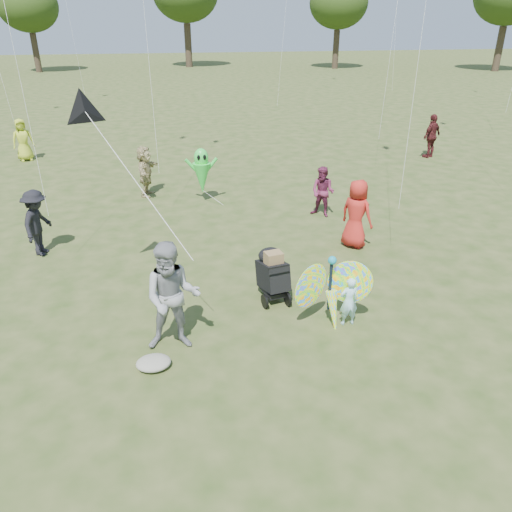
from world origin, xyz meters
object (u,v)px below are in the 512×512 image
Objects in this scene: crowd_g at (23,140)px; crowd_h at (432,136)px; butterfly_kite at (331,293)px; crowd_a at (356,214)px; crowd_d at (145,171)px; alien_kite at (202,173)px; crowd_b at (38,223)px; jogging_stroller at (272,271)px; crowd_e at (323,192)px; child_girl at (349,301)px; adult_man at (172,297)px.

crowd_g is 16.76m from crowd_h.
crowd_h reaches higher than butterfly_kite.
crowd_a is at bearing 62.33° from butterfly_kite.
crowd_d is at bearing -69.96° from crowd_g.
crowd_b is at bearing -144.40° from alien_kite.
crowd_e is at bearing 49.07° from jogging_stroller.
crowd_h is 13.53m from jogging_stroller.
child_girl is 0.91× the size of jogging_stroller.
crowd_b is 0.95× the size of alien_kite.
adult_man is at bearing -86.16° from crowd_e.
crowd_h is 13.94m from butterfly_kite.
crowd_g is (-4.94, 5.45, 0.02)m from crowd_d.
crowd_a reaches higher than crowd_b.
crowd_g is at bearing -177.62° from crowd_e.
crowd_a is (4.71, 3.55, -0.13)m from adult_man.
crowd_a reaches higher than crowd_e.
butterfly_kite reaches higher than jogging_stroller.
adult_man is 5.51m from crowd_b.
crowd_h is at bearing -31.06° from crowd_g.
adult_man reaches higher than crowd_b.
child_girl is at bearing -9.13° from butterfly_kite.
crowd_e is at bearing 57.51° from adult_man.
crowd_a is 7.34m from crowd_d.
crowd_b is (-7.82, 1.00, -0.05)m from crowd_a.
crowd_d is (-0.57, 8.65, -0.19)m from adult_man.
jogging_stroller is (-8.98, -10.12, -0.28)m from crowd_h.
crowd_h reaches higher than alien_kite.
crowd_h is at bearing 36.82° from jogging_stroller.
crowd_d is 1.50× the size of jogging_stroller.
adult_man is 1.84× the size of jogging_stroller.
adult_man is 1.37× the size of crowd_e.
crowd_g is 16.29m from butterfly_kite.
crowd_b is 0.98× the size of crowd_g.
crowd_d is (-3.85, 8.54, 0.32)m from child_girl.
crowd_e reaches higher than child_girl.
adult_man is 1.17× the size of butterfly_kite.
crowd_d is at bearing -14.82° from crowd_h.
crowd_d is at bearing 149.44° from alien_kite.
crowd_a is 1.07× the size of crowd_d.
alien_kite reaches higher than crowd_b.
crowd_d is at bearing -67.97° from child_girl.
crowd_h is (11.62, 2.85, 0.07)m from crowd_d.
crowd_h reaches higher than crowd_g.
butterfly_kite is at bearing -76.76° from alien_kite.
adult_man is 1.14× the size of crowd_h.
child_girl is 0.57× the size of crowd_a.
butterfly_kite is (-0.34, 0.05, 0.20)m from child_girl.
alien_kite is at bearing 103.24° from butterfly_kite.
crowd_d is at bearing 98.38° from jogging_stroller.
crowd_h is at bearing -48.50° from crowd_b.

